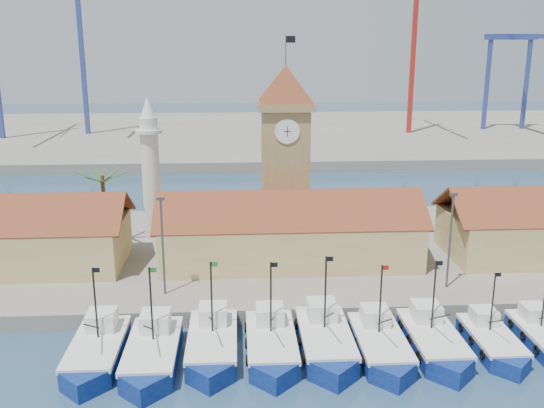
{
  "coord_description": "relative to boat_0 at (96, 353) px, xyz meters",
  "views": [
    {
      "loc": [
        -5.3,
        -39.35,
        23.73
      ],
      "look_at": [
        -1.92,
        18.0,
        8.15
      ],
      "focal_mm": 40.0,
      "sensor_mm": 36.0,
      "label": 1
    }
  ],
  "objects": [
    {
      "name": "boat_4",
      "position": [
        17.61,
        0.47,
        0.04
      ],
      "size": [
        3.92,
        10.75,
        8.13
      ],
      "color": "navy",
      "rests_on": "ground"
    },
    {
      "name": "boat_0",
      "position": [
        0.0,
        0.0,
        0.0
      ],
      "size": [
        3.76,
        10.3,
        7.79
      ],
      "color": "navy",
      "rests_on": "ground"
    },
    {
      "name": "quay",
      "position": [
        16.17,
        21.37,
        -0.06
      ],
      "size": [
        140.0,
        32.0,
        1.5
      ],
      "primitive_type": "cube",
      "color": "gray",
      "rests_on": "ground"
    },
    {
      "name": "clock_tower",
      "position": [
        16.17,
        23.36,
        11.15
      ],
      "size": [
        5.8,
        5.8,
        22.7
      ],
      "color": "#A08A52",
      "rests_on": "quay"
    },
    {
      "name": "gantry",
      "position": [
        78.17,
        104.02,
        19.24
      ],
      "size": [
        13.0,
        22.0,
        23.2
      ],
      "color": "#2E3D8D",
      "rests_on": "terminal"
    },
    {
      "name": "boat_5",
      "position": [
        21.78,
        -0.3,
        -0.02
      ],
      "size": [
        3.67,
        10.05,
        7.61
      ],
      "color": "navy",
      "rests_on": "ground"
    },
    {
      "name": "crane_blue_near",
      "position": [
        -24.79,
        104.37,
        25.85
      ],
      "size": [
        1.0,
        30.09,
        44.87
      ],
      "color": "#2E3D8D",
      "rests_on": "terminal"
    },
    {
      "name": "ground",
      "position": [
        16.17,
        -2.63,
        -0.81
      ],
      "size": [
        400.0,
        400.0,
        0.0
      ],
      "primitive_type": "plane",
      "color": "navy",
      "rests_on": "ground"
    },
    {
      "name": "minaret",
      "position": [
        1.17,
        25.37,
        8.92
      ],
      "size": [
        3.0,
        3.0,
        16.3
      ],
      "color": "silver",
      "rests_on": "quay"
    },
    {
      "name": "lamp_posts",
      "position": [
        16.67,
        9.37,
        5.67
      ],
      "size": [
        80.7,
        0.25,
        9.03
      ],
      "color": "#3F3F44",
      "rests_on": "quay"
    },
    {
      "name": "boat_2",
      "position": [
        8.75,
        0.51,
        0.01
      ],
      "size": [
        3.8,
        10.4,
        7.87
      ],
      "color": "navy",
      "rests_on": "ground"
    },
    {
      "name": "boat_6",
      "position": [
        26.09,
        0.06,
        -0.01
      ],
      "size": [
        3.73,
        10.23,
        7.74
      ],
      "color": "navy",
      "rests_on": "ground"
    },
    {
      "name": "boat_7",
      "position": [
        30.77,
        -0.03,
        -0.12
      ],
      "size": [
        3.22,
        8.83,
        6.68
      ],
      "color": "navy",
      "rests_on": "ground"
    },
    {
      "name": "boat_3",
      "position": [
        13.32,
        0.21,
        0.0
      ],
      "size": [
        3.78,
        10.36,
        7.84
      ],
      "color": "navy",
      "rests_on": "ground"
    },
    {
      "name": "boat_1",
      "position": [
        4.27,
        -0.63,
        0.02
      ],
      "size": [
        3.84,
        10.53,
        7.97
      ],
      "color": "navy",
      "rests_on": "ground"
    },
    {
      "name": "terminal",
      "position": [
        16.17,
        107.37,
        0.19
      ],
      "size": [
        240.0,
        80.0,
        2.0
      ],
      "primitive_type": "cube",
      "color": "gray",
      "rests_on": "ground"
    },
    {
      "name": "palm_tree",
      "position": [
        -3.83,
        23.37,
        5.44
      ],
      "size": [
        5.6,
        5.03,
        8.39
      ],
      "color": "brown",
      "rests_on": "quay"
    },
    {
      "name": "hall_center",
      "position": [
        16.17,
        17.37,
        3.18
      ],
      "size": [
        27.04,
        10.13,
        7.61
      ],
      "color": "#CFC472",
      "rests_on": "quay"
    },
    {
      "name": "crane_red_right",
      "position": [
        52.63,
        100.98,
        26.13
      ],
      "size": [
        1.0,
        33.06,
        44.88
      ],
      "color": "#AF211B",
      "rests_on": "terminal"
    }
  ]
}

